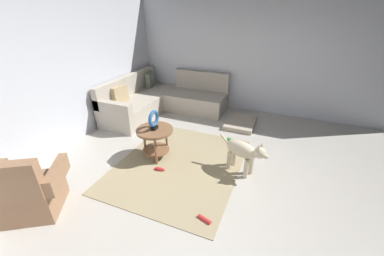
{
  "coord_description": "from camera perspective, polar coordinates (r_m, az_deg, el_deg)",
  "views": [
    {
      "loc": [
        -2.7,
        -0.69,
        2.32
      ],
      "look_at": [
        0.45,
        0.6,
        0.55
      ],
      "focal_mm": 22.1,
      "sensor_mm": 36.0,
      "label": 1
    }
  ],
  "objects": [
    {
      "name": "dog_toy_bone",
      "position": [
        3.81,
        -7.82,
        -9.8
      ],
      "size": [
        0.08,
        0.19,
        0.06
      ],
      "primitive_type": "ellipsoid",
      "rotation": [
        0.0,
        0.0,
        1.69
      ],
      "color": "red",
      "rests_on": "ground_plane"
    },
    {
      "name": "wall_back",
      "position": [
        4.63,
        -31.02,
        11.56
      ],
      "size": [
        6.0,
        0.12,
        2.7
      ],
      "primitive_type": "cube",
      "color": "silver",
      "rests_on": "ground_plane"
    },
    {
      "name": "dog_toy_ball",
      "position": [
        4.58,
        8.92,
        -2.73
      ],
      "size": [
        0.08,
        0.08,
        0.08
      ],
      "primitive_type": "sphere",
      "color": "green",
      "rests_on": "ground_plane"
    },
    {
      "name": "torus_sculpture",
      "position": [
        3.79,
        -9.23,
        2.03
      ],
      "size": [
        0.28,
        0.08,
        0.33
      ],
      "color": "black",
      "rests_on": "side_table"
    },
    {
      "name": "sectional_couch",
      "position": [
        5.78,
        -7.34,
        6.67
      ],
      "size": [
        2.2,
        2.25,
        0.88
      ],
      "color": "#B2A899",
      "rests_on": "ground_plane"
    },
    {
      "name": "area_rug",
      "position": [
        3.92,
        -3.05,
        -8.71
      ],
      "size": [
        2.3,
        1.9,
        0.01
      ],
      "primitive_type": "cube",
      "color": "tan",
      "rests_on": "ground_plane"
    },
    {
      "name": "dog_toy_rope",
      "position": [
        3.06,
        3.04,
        -21.14
      ],
      "size": [
        0.1,
        0.19,
        0.05
      ],
      "primitive_type": "cylinder",
      "rotation": [
        0.0,
        1.57,
        1.27
      ],
      "color": "red",
      "rests_on": "ground_plane"
    },
    {
      "name": "dog",
      "position": [
        3.63,
        12.37,
        -5.61
      ],
      "size": [
        0.4,
        0.81,
        0.63
      ],
      "rotation": [
        0.0,
        0.0,
        2.76
      ],
      "color": "beige",
      "rests_on": "ground_plane"
    },
    {
      "name": "wall_right",
      "position": [
        5.76,
        15.77,
        16.81
      ],
      "size": [
        0.12,
        6.0,
        2.7
      ],
      "primitive_type": "cube",
      "color": "silver",
      "rests_on": "ground_plane"
    },
    {
      "name": "side_table",
      "position": [
        3.93,
        -8.91,
        -1.86
      ],
      "size": [
        0.6,
        0.6,
        0.54
      ],
      "color": "brown",
      "rests_on": "ground_plane"
    },
    {
      "name": "ground_plane",
      "position": [
        3.66,
        6.2,
        -13.11
      ],
      "size": [
        6.0,
        6.0,
        0.1
      ],
      "primitive_type": "cube",
      "color": "#B7B2A8"
    },
    {
      "name": "dog_bed_mat",
      "position": [
        5.26,
        11.64,
        1.23
      ],
      "size": [
        0.8,
        0.6,
        0.09
      ],
      "primitive_type": "cube",
      "color": "#B2A38E",
      "rests_on": "ground_plane"
    },
    {
      "name": "armchair",
      "position": [
        3.54,
        -34.71,
        -12.6
      ],
      "size": [
        0.93,
        1.0,
        0.88
      ],
      "rotation": [
        0.0,
        0.0,
        -1.02
      ],
      "color": "#936B4C",
      "rests_on": "ground_plane"
    }
  ]
}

